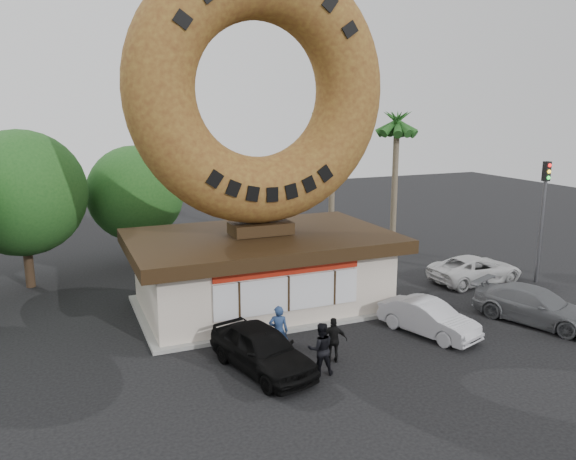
# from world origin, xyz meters

# --- Properties ---
(ground) EXTENTS (90.00, 90.00, 0.00)m
(ground) POSITION_xyz_m (0.00, 0.00, 0.00)
(ground) COLOR black
(ground) RESTS_ON ground
(donut_shop) EXTENTS (11.20, 7.20, 3.80)m
(donut_shop) POSITION_xyz_m (0.00, 5.98, 1.77)
(donut_shop) COLOR beige
(donut_shop) RESTS_ON ground
(giant_donut) EXTENTS (11.00, 2.80, 11.00)m
(giant_donut) POSITION_xyz_m (0.00, 6.00, 9.30)
(giant_donut) COLOR olive
(giant_donut) RESTS_ON donut_shop
(tree_west) EXTENTS (6.00, 6.00, 7.65)m
(tree_west) POSITION_xyz_m (-9.50, 13.00, 4.64)
(tree_west) COLOR #473321
(tree_west) RESTS_ON ground
(tree_mid) EXTENTS (5.20, 5.20, 6.63)m
(tree_mid) POSITION_xyz_m (-4.00, 15.00, 4.02)
(tree_mid) COLOR #473321
(tree_mid) RESTS_ON ground
(palm_near) EXTENTS (2.60, 2.60, 9.75)m
(palm_near) POSITION_xyz_m (7.50, 14.00, 8.41)
(palm_near) COLOR #726651
(palm_near) RESTS_ON ground
(palm_far) EXTENTS (2.60, 2.60, 8.75)m
(palm_far) POSITION_xyz_m (11.00, 12.50, 7.48)
(palm_far) COLOR #726651
(palm_far) RESTS_ON ground
(street_lamp) EXTENTS (2.11, 0.20, 8.00)m
(street_lamp) POSITION_xyz_m (-1.86, 16.00, 4.48)
(street_lamp) COLOR #59595E
(street_lamp) RESTS_ON ground
(traffic_signal) EXTENTS (0.30, 0.38, 6.07)m
(traffic_signal) POSITION_xyz_m (14.00, 3.99, 3.87)
(traffic_signal) COLOR #59595E
(traffic_signal) RESTS_ON ground
(person_left) EXTENTS (0.80, 0.67, 1.88)m
(person_left) POSITION_xyz_m (-1.19, 0.98, 0.94)
(person_left) COLOR navy
(person_left) RESTS_ON ground
(person_center) EXTENTS (1.00, 0.85, 1.79)m
(person_center) POSITION_xyz_m (-0.42, -0.81, 0.89)
(person_center) COLOR black
(person_center) RESTS_ON ground
(person_right) EXTENTS (1.01, 0.70, 1.60)m
(person_right) POSITION_xyz_m (0.40, -0.16, 0.80)
(person_right) COLOR black
(person_right) RESTS_ON ground
(car_black) EXTENTS (2.86, 4.79, 1.53)m
(car_black) POSITION_xyz_m (-2.09, 0.20, 0.76)
(car_black) COLOR black
(car_black) RESTS_ON ground
(car_silver) EXTENTS (2.59, 4.24, 1.32)m
(car_silver) POSITION_xyz_m (4.90, 0.60, 0.66)
(car_silver) COLOR #B6B6BB
(car_silver) RESTS_ON ground
(car_grey) EXTENTS (3.73, 5.33, 1.43)m
(car_grey) POSITION_xyz_m (9.66, -0.08, 0.72)
(car_grey) COLOR slate
(car_grey) RESTS_ON ground
(car_white) EXTENTS (4.91, 2.37, 1.35)m
(car_white) POSITION_xyz_m (11.13, 5.16, 0.67)
(car_white) COLOR silver
(car_white) RESTS_ON ground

